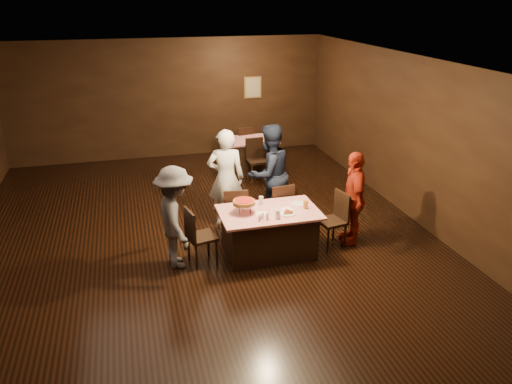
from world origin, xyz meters
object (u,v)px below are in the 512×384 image
chair_end_right (332,220)px  main_table (269,233)px  chair_far_left (235,212)px  diner_navy_hoodie (269,174)px  back_table (249,155)px  pizza_stand (244,202)px  diner_grey_knit (175,218)px  glass_amber (306,205)px  chair_end_left (202,236)px  plate_empty (298,204)px  glass_front_left (278,214)px  chair_back_near (257,160)px  diner_white_jacket (226,178)px  glass_back (261,200)px  diner_red_shirt (354,198)px  chair_far_right (279,207)px  chair_back_far (243,144)px

chair_end_right → main_table: bearing=-100.9°
chair_far_left → diner_navy_hoodie: (0.77, 0.50, 0.46)m
back_table → pizza_stand: 4.28m
diner_grey_knit → glass_amber: (2.09, -0.09, 0.02)m
main_table → chair_end_left: chair_end_left is taller
plate_empty → glass_amber: (0.05, -0.20, 0.06)m
diner_navy_hoodie → chair_far_left: bearing=10.5°
glass_front_left → chair_back_near: bearing=79.8°
chair_back_near → diner_navy_hoodie: (-0.35, -2.19, 0.46)m
chair_far_left → pizza_stand: (0.00, -0.70, 0.48)m
diner_white_jacket → plate_empty: size_ratio=7.31×
plate_empty → glass_back: glass_back is taller
chair_end_left → main_table: bearing=-102.7°
main_table → glass_back: 0.55m
chair_back_near → glass_back: chair_back_near is taller
glass_amber → diner_red_shirt: bearing=7.9°
main_table → chair_end_left: bearing=180.0°
back_table → chair_far_right: (-0.33, -3.39, 0.09)m
diner_red_shirt → glass_amber: bearing=-67.4°
main_table → pizza_stand: bearing=172.9°
diner_grey_knit → main_table: bearing=-96.7°
back_table → chair_back_far: (0.00, 0.60, 0.09)m
main_table → chair_far_right: (0.40, 0.75, 0.09)m
back_table → glass_front_left: glass_front_left is taller
diner_navy_hoodie → chair_far_right: bearing=70.8°
plate_empty → glass_front_left: 0.68m
diner_white_jacket → plate_empty: 1.50m
diner_white_jacket → glass_amber: bearing=139.0°
diner_grey_knit → glass_front_left: diner_grey_knit is taller
back_table → diner_white_jacket: diner_white_jacket is taller
chair_far_left → chair_back_near: bearing=-107.3°
back_table → diner_navy_hoodie: 2.96m
diner_navy_hoodie → plate_empty: (0.18, -1.10, -0.15)m
chair_back_near → pizza_stand: bearing=-110.8°
chair_back_far → pizza_stand: (-1.13, -4.69, 0.48)m
pizza_stand → diner_white_jacket: bearing=91.7°
chair_end_right → glass_amber: size_ratio=6.79×
chair_far_right → glass_front_left: (-0.35, -1.05, 0.37)m
chair_end_right → glass_back: size_ratio=6.79×
back_table → diner_grey_knit: 4.68m
main_table → pizza_stand: (-0.40, 0.05, 0.57)m
glass_amber → plate_empty: bearing=104.0°
back_table → chair_back_near: 0.71m
back_table → plate_empty: (-0.18, -3.99, 0.39)m
chair_end_right → chair_back_near: 3.46m
plate_empty → chair_back_far: bearing=87.8°
chair_end_left → chair_end_right: bearing=-102.7°
glass_front_left → glass_amber: same height
glass_back → diner_white_jacket: bearing=111.6°
diner_red_shirt → back_table: bearing=-154.4°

